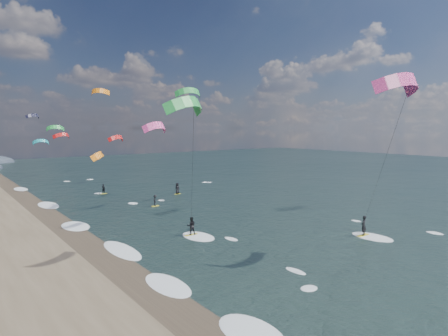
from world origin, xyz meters
TOP-DOWN VIEW (x-y plane):
  - ground at (0.00, 0.00)m, footprint 260.00×260.00m
  - wet_sand_strip at (-12.00, 10.00)m, footprint 3.00×240.00m
  - kitesurfer_near_a at (7.57, -0.71)m, footprint 8.03×8.40m
  - kitesurfer_near_b at (-5.13, 10.83)m, footprint 7.27×8.86m
  - far_kitesurfers at (3.87, 35.20)m, footprint 10.55×15.16m
  - bg_kite_field at (-0.21, 56.48)m, footprint 13.97×72.38m
  - shoreline_surf at (-10.80, 14.75)m, footprint 2.40×79.40m

SIDE VIEW (x-z plane):
  - ground at x=0.00m, z-range 0.00..0.00m
  - shoreline_surf at x=-10.80m, z-range -0.06..0.06m
  - wet_sand_strip at x=-12.00m, z-range 0.00..0.01m
  - far_kitesurfers at x=3.87m, z-range -0.07..1.77m
  - kitesurfer_near_b at x=-5.13m, z-range 2.20..16.13m
  - bg_kite_field at x=-0.21m, z-range 5.92..17.01m
  - kitesurfer_near_a at x=7.57m, z-range 4.35..19.91m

